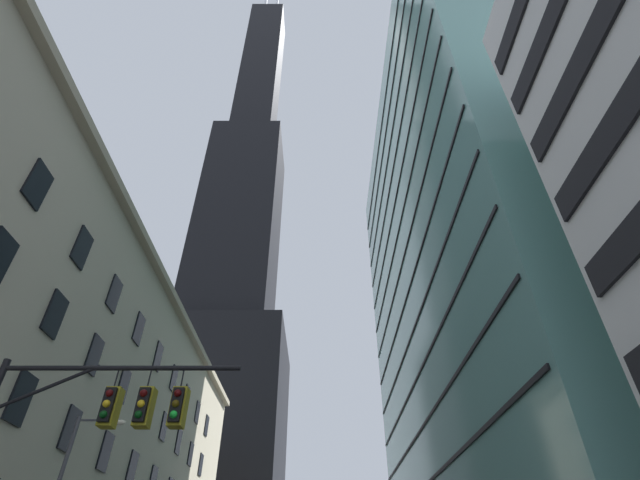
# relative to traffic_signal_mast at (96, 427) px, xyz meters

# --- Properties ---
(station_building) EXTENTS (17.87, 63.34, 22.78)m
(station_building) POSITION_rel_traffic_signal_mast_xyz_m (-16.06, 20.48, 6.52)
(station_building) COLOR #B2A88E
(station_building) RESTS_ON ground
(dark_skyscraper) EXTENTS (29.01, 29.01, 221.33)m
(dark_skyscraper) POSITION_rel_traffic_signal_mast_xyz_m (-16.17, 82.75, 61.05)
(dark_skyscraper) COLOR black
(dark_skyscraper) RESTS_ON ground
(glass_office_midrise) EXTENTS (16.93, 46.92, 56.92)m
(glass_office_midrise) POSITION_rel_traffic_signal_mast_xyz_m (22.95, 26.64, 23.61)
(glass_office_midrise) COLOR slate
(glass_office_midrise) RESTS_ON ground
(traffic_signal_mast) EXTENTS (6.91, 0.63, 6.52)m
(traffic_signal_mast) POSITION_rel_traffic_signal_mast_xyz_m (0.00, 0.00, 0.00)
(traffic_signal_mast) COLOR black
(traffic_signal_mast) RESTS_ON sidewalk_left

